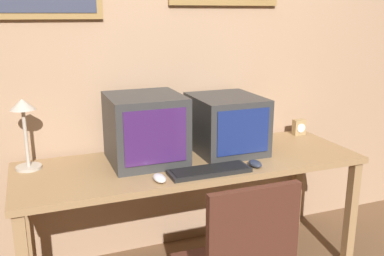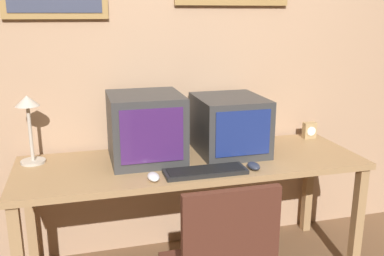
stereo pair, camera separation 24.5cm
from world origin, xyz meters
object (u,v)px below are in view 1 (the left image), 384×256
Objects in this scene: keyboard_main at (209,171)px; mouse_near_keyboard at (255,164)px; mouse_far_corner at (160,178)px; desk_clock at (299,127)px; monitor_right at (226,124)px; desk_lamp at (24,120)px; monitor_left at (145,129)px.

mouse_near_keyboard reaches higher than keyboard_main.
desk_clock is (1.17, 0.48, 0.04)m from mouse_far_corner.
desk_clock is (0.61, 0.46, 0.04)m from mouse_near_keyboard.
monitor_right is at bearing -167.87° from desk_clock.
desk_lamp is at bearing 145.12° from mouse_far_corner.
mouse_far_corner is (-0.28, -0.02, 0.00)m from keyboard_main.
desk_lamp is (-1.79, -0.04, 0.22)m from desk_clock.
monitor_left reaches higher than mouse_far_corner.
mouse_near_keyboard is 1.28m from desk_lamp.
mouse_near_keyboard is at bearing -0.69° from keyboard_main.
desk_clock is at bearing 27.49° from keyboard_main.
monitor_left is at bearing 130.66° from keyboard_main.
mouse_near_keyboard is 0.90× the size of mouse_far_corner.
mouse_near_keyboard is at bearing 1.28° from mouse_far_corner.
mouse_near_keyboard reaches higher than mouse_far_corner.
mouse_near_keyboard is 0.26× the size of desk_lamp.
monitor_right is at bearing 94.72° from mouse_near_keyboard.
desk_lamp reaches higher than mouse_near_keyboard.
monitor_left is 0.52m from monitor_right.
mouse_near_keyboard is (0.54, -0.31, -0.18)m from monitor_left.
monitor_left is at bearing -172.57° from desk_clock.
desk_clock reaches higher than keyboard_main.
monitor_right is at bearing 1.51° from monitor_left.
mouse_far_corner is 1.26m from desk_clock.
mouse_far_corner is at bearing -178.72° from mouse_near_keyboard.
keyboard_main is 1.03m from desk_lamp.
monitor_right is 4.41× the size of mouse_near_keyboard.
monitor_right is at bearing -4.63° from desk_lamp.
mouse_far_corner reaches higher than keyboard_main.
mouse_far_corner is at bearing -147.53° from monitor_right.
monitor_right is 0.65m from mouse_far_corner.
mouse_near_keyboard is 0.77m from desk_clock.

